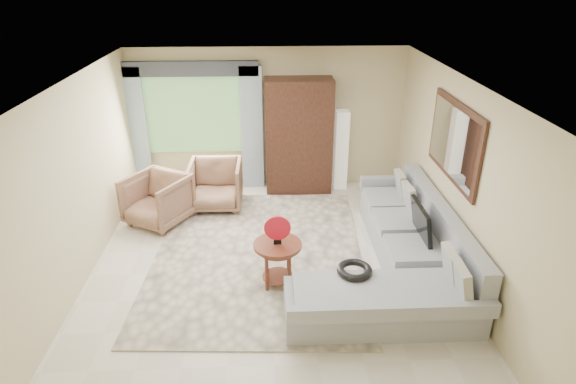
{
  "coord_description": "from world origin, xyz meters",
  "views": [
    {
      "loc": [
        -0.02,
        -5.62,
        3.86
      ],
      "look_at": [
        0.25,
        0.35,
        1.05
      ],
      "focal_mm": 30.0,
      "sensor_mm": 36.0,
      "label": 1
    }
  ],
  "objects_px": {
    "coffee_table": "(278,263)",
    "floor_lamp": "(341,150)",
    "armoire": "(299,136)",
    "sectional_sofa": "(403,258)",
    "potted_plant": "(153,185)",
    "armchair_right": "(216,185)",
    "tv_screen": "(421,221)",
    "armchair_left": "(157,200)"
  },
  "relations": [
    {
      "from": "tv_screen",
      "to": "potted_plant",
      "type": "height_order",
      "value": "tv_screen"
    },
    {
      "from": "armchair_right",
      "to": "armoire",
      "type": "xyz_separation_m",
      "value": [
        1.49,
        0.68,
        0.64
      ]
    },
    {
      "from": "armoire",
      "to": "floor_lamp",
      "type": "distance_m",
      "value": 0.86
    },
    {
      "from": "tv_screen",
      "to": "coffee_table",
      "type": "height_order",
      "value": "tv_screen"
    },
    {
      "from": "sectional_sofa",
      "to": "coffee_table",
      "type": "xyz_separation_m",
      "value": [
        -1.7,
        -0.13,
        0.05
      ]
    },
    {
      "from": "tv_screen",
      "to": "floor_lamp",
      "type": "height_order",
      "value": "floor_lamp"
    },
    {
      "from": "potted_plant",
      "to": "tv_screen",
      "type": "bearing_deg",
      "value": -29.32
    },
    {
      "from": "potted_plant",
      "to": "floor_lamp",
      "type": "height_order",
      "value": "floor_lamp"
    },
    {
      "from": "armchair_right",
      "to": "potted_plant",
      "type": "distance_m",
      "value": 1.21
    },
    {
      "from": "armchair_left",
      "to": "armoire",
      "type": "distance_m",
      "value": 2.75
    },
    {
      "from": "potted_plant",
      "to": "armoire",
      "type": "distance_m",
      "value": 2.77
    },
    {
      "from": "tv_screen",
      "to": "armchair_right",
      "type": "distance_m",
      "value": 3.61
    },
    {
      "from": "sectional_sofa",
      "to": "potted_plant",
      "type": "distance_m",
      "value": 4.63
    },
    {
      "from": "sectional_sofa",
      "to": "armchair_right",
      "type": "bearing_deg",
      "value": 140.76
    },
    {
      "from": "tv_screen",
      "to": "floor_lamp",
      "type": "relative_size",
      "value": 0.49
    },
    {
      "from": "sectional_sofa",
      "to": "armchair_right",
      "type": "xyz_separation_m",
      "value": [
        -2.72,
        2.22,
        0.13
      ]
    },
    {
      "from": "tv_screen",
      "to": "potted_plant",
      "type": "relative_size",
      "value": 1.28
    },
    {
      "from": "armoire",
      "to": "potted_plant",
      "type": "bearing_deg",
      "value": -172.23
    },
    {
      "from": "sectional_sofa",
      "to": "floor_lamp",
      "type": "xyz_separation_m",
      "value": [
        -0.43,
        2.96,
        0.47
      ]
    },
    {
      "from": "tv_screen",
      "to": "armoire",
      "type": "relative_size",
      "value": 0.35
    },
    {
      "from": "floor_lamp",
      "to": "sectional_sofa",
      "type": "bearing_deg",
      "value": -81.67
    },
    {
      "from": "armchair_right",
      "to": "armoire",
      "type": "bearing_deg",
      "value": 25.06
    },
    {
      "from": "coffee_table",
      "to": "floor_lamp",
      "type": "relative_size",
      "value": 0.42
    },
    {
      "from": "tv_screen",
      "to": "armchair_left",
      "type": "distance_m",
      "value": 4.16
    },
    {
      "from": "coffee_table",
      "to": "potted_plant",
      "type": "height_order",
      "value": "coffee_table"
    },
    {
      "from": "coffee_table",
      "to": "floor_lamp",
      "type": "xyz_separation_m",
      "value": [
        1.26,
        3.09,
        0.42
      ]
    },
    {
      "from": "armoire",
      "to": "armchair_left",
      "type": "bearing_deg",
      "value": -152.95
    },
    {
      "from": "coffee_table",
      "to": "armchair_right",
      "type": "relative_size",
      "value": 0.69
    },
    {
      "from": "armoire",
      "to": "sectional_sofa",
      "type": "bearing_deg",
      "value": -66.94
    },
    {
      "from": "coffee_table",
      "to": "potted_plant",
      "type": "bearing_deg",
      "value": 129.2
    },
    {
      "from": "armchair_left",
      "to": "floor_lamp",
      "type": "xyz_separation_m",
      "value": [
        3.18,
        1.28,
        0.34
      ]
    },
    {
      "from": "sectional_sofa",
      "to": "tv_screen",
      "type": "xyz_separation_m",
      "value": [
        0.27,
        0.21,
        0.44
      ]
    },
    {
      "from": "armchair_right",
      "to": "armoire",
      "type": "relative_size",
      "value": 0.43
    },
    {
      "from": "sectional_sofa",
      "to": "armoire",
      "type": "relative_size",
      "value": 1.65
    },
    {
      "from": "armoire",
      "to": "floor_lamp",
      "type": "height_order",
      "value": "armoire"
    },
    {
      "from": "coffee_table",
      "to": "armchair_right",
      "type": "height_order",
      "value": "armchair_right"
    },
    {
      "from": "potted_plant",
      "to": "armoire",
      "type": "height_order",
      "value": "armoire"
    },
    {
      "from": "sectional_sofa",
      "to": "coffee_table",
      "type": "bearing_deg",
      "value": -175.48
    },
    {
      "from": "sectional_sofa",
      "to": "potted_plant",
      "type": "height_order",
      "value": "sectional_sofa"
    },
    {
      "from": "armchair_left",
      "to": "potted_plant",
      "type": "bearing_deg",
      "value": 137.34
    },
    {
      "from": "sectional_sofa",
      "to": "tv_screen",
      "type": "bearing_deg",
      "value": 38.18
    },
    {
      "from": "potted_plant",
      "to": "armoire",
      "type": "relative_size",
      "value": 0.28
    }
  ]
}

